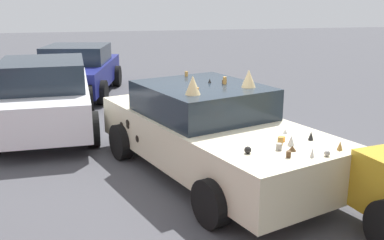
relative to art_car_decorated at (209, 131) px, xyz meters
name	(u,v)px	position (x,y,z in m)	size (l,w,h in m)	color
ground_plane	(211,174)	(-0.05, -0.02, -0.69)	(60.00, 60.00, 0.00)	#47474C
art_car_decorated	(209,131)	(0.00, 0.00, 0.00)	(4.78, 3.15, 1.65)	beige
parked_sedan_far_right	(77,70)	(6.48, 2.18, -0.01)	(4.25, 2.64, 1.37)	navy
parked_sedan_row_back_far	(45,96)	(2.91, 2.69, 0.06)	(4.21, 2.09, 1.51)	white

